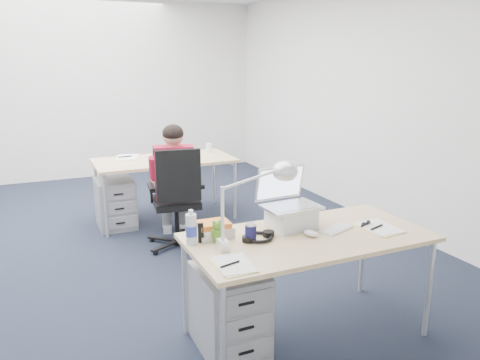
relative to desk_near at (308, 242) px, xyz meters
name	(u,v)px	position (x,y,z in m)	size (l,w,h in m)	color
floor	(117,257)	(-0.96, 1.88, -0.68)	(7.00, 7.00, 0.00)	black
room	(104,76)	(-0.96, 1.88, 1.03)	(6.02, 7.02, 2.80)	silver
desk_near	(308,242)	(0.00, 0.00, 0.00)	(1.60, 0.80, 0.73)	tan
desk_far	(164,163)	(-0.21, 2.81, 0.00)	(1.60, 0.80, 0.73)	tan
office_chair	(177,219)	(-0.34, 1.89, -0.39)	(0.74, 0.74, 1.04)	black
seated_person	(175,183)	(-0.31, 2.07, -0.06)	(0.49, 0.73, 1.24)	#A61733
drawer_pedestal_near	(229,309)	(-0.54, 0.07, -0.41)	(0.40, 0.50, 0.55)	#97999C
drawer_pedestal_far	(115,203)	(-0.81, 2.77, -0.41)	(0.40, 0.50, 0.55)	#97999C
silver_laptop	(292,199)	(-0.03, 0.18, 0.25)	(0.38, 0.30, 0.40)	silver
wireless_keyboard	(336,229)	(0.22, 0.01, 0.05)	(0.26, 0.11, 0.01)	white
computer_mouse	(311,233)	(0.00, -0.02, 0.07)	(0.07, 0.11, 0.04)	white
headphones	(258,236)	(-0.33, 0.07, 0.07)	(0.24, 0.19, 0.04)	black
can_koozie	(251,232)	(-0.39, 0.06, 0.11)	(0.07, 0.07, 0.12)	#161544
water_bottle	(191,227)	(-0.75, 0.17, 0.16)	(0.07, 0.07, 0.22)	silver
bear_figurine	(217,231)	(-0.59, 0.14, 0.12)	(0.08, 0.06, 0.15)	#3B7B21
book_stack	(214,229)	(-0.57, 0.23, 0.10)	(0.22, 0.17, 0.10)	silver
cordless_phone	(201,233)	(-0.69, 0.18, 0.11)	(0.03, 0.02, 0.13)	black
papers_left	(233,265)	(-0.64, -0.23, 0.05)	(0.19, 0.28, 0.01)	#F2E18C
papers_right	(379,228)	(0.51, -0.09, 0.05)	(0.21, 0.30, 0.01)	#F2E18C
sunglasses	(366,225)	(0.46, -0.01, 0.06)	(0.11, 0.05, 0.03)	black
desk_lamp	(247,204)	(-0.45, 0.00, 0.32)	(0.47, 0.17, 0.54)	silver
dark_laptop	(167,154)	(-0.24, 2.57, 0.15)	(0.28, 0.28, 0.21)	black
far_cup	(209,148)	(0.42, 3.01, 0.10)	(0.08, 0.08, 0.11)	white
far_papers	(127,158)	(-0.60, 3.06, 0.05)	(0.24, 0.34, 0.01)	white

